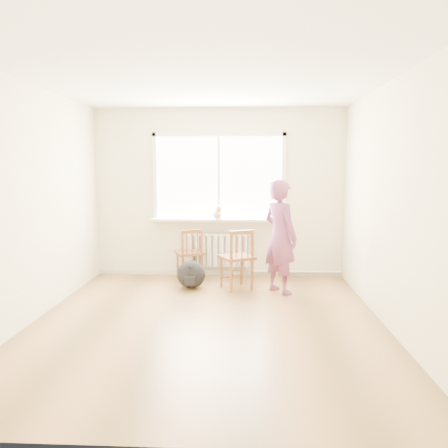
# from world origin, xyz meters

# --- Properties ---
(floor) EXTENTS (4.50, 4.50, 0.00)m
(floor) POSITION_xyz_m (0.00, 0.00, 0.00)
(floor) COLOR #A07141
(floor) RESTS_ON ground
(ceiling) EXTENTS (4.50, 4.50, 0.00)m
(ceiling) POSITION_xyz_m (0.00, 0.00, 2.70)
(ceiling) COLOR white
(ceiling) RESTS_ON back_wall
(back_wall) EXTENTS (4.00, 0.01, 2.70)m
(back_wall) POSITION_xyz_m (0.00, 2.25, 1.35)
(back_wall) COLOR beige
(back_wall) RESTS_ON ground
(window) EXTENTS (2.12, 0.05, 1.42)m
(window) POSITION_xyz_m (0.00, 2.22, 1.66)
(window) COLOR white
(window) RESTS_ON back_wall
(windowsill) EXTENTS (2.15, 0.22, 0.04)m
(windowsill) POSITION_xyz_m (0.00, 2.14, 0.93)
(windowsill) COLOR white
(windowsill) RESTS_ON back_wall
(radiator) EXTENTS (1.00, 0.12, 0.55)m
(radiator) POSITION_xyz_m (0.00, 2.16, 0.44)
(radiator) COLOR white
(radiator) RESTS_ON back_wall
(heating_pipe) EXTENTS (1.40, 0.04, 0.04)m
(heating_pipe) POSITION_xyz_m (1.25, 2.19, 0.08)
(heating_pipe) COLOR silver
(heating_pipe) RESTS_ON back_wall
(baseboard) EXTENTS (4.00, 0.03, 0.08)m
(baseboard) POSITION_xyz_m (0.00, 2.23, 0.04)
(baseboard) COLOR beige
(baseboard) RESTS_ON ground
(chair_left) EXTENTS (0.52, 0.51, 0.82)m
(chair_left) POSITION_xyz_m (-0.43, 1.87, 0.41)
(chair_left) COLOR brown
(chair_left) RESTS_ON floor
(chair_right) EXTENTS (0.58, 0.57, 0.89)m
(chair_right) POSITION_xyz_m (0.33, 1.39, 0.45)
(chair_right) COLOR brown
(chair_right) RESTS_ON floor
(person) EXTENTS (0.66, 0.69, 1.59)m
(person) POSITION_xyz_m (0.92, 1.28, 0.80)
(person) COLOR #AE3A40
(person) RESTS_ON floor
(cat) EXTENTS (0.22, 0.36, 0.25)m
(cat) POSITION_xyz_m (-0.01, 2.06, 1.05)
(cat) COLOR beige
(cat) RESTS_ON windowsill
(backpack) EXTENTS (0.43, 0.33, 0.41)m
(backpack) POSITION_xyz_m (-0.36, 1.42, 0.20)
(backpack) COLOR black
(backpack) RESTS_ON floor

